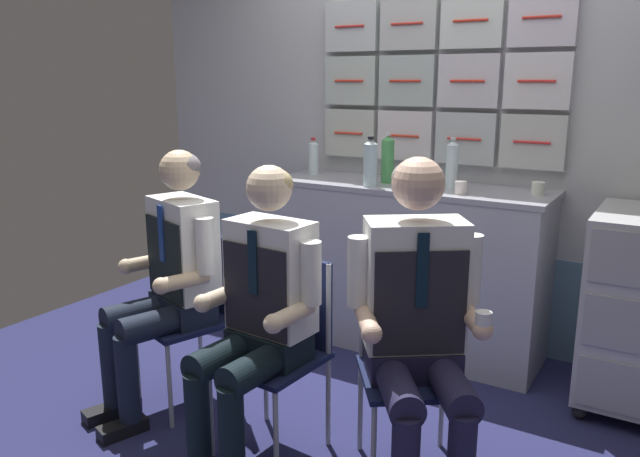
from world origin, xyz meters
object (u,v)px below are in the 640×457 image
object	(u,v)px
crew_member_right	(258,306)
espresso_cup_small	(538,188)
crew_member_left	(169,271)
water_bottle_blue_cap	(313,157)
folding_chair_by_counter	(408,347)
crew_member_by_counter	(418,313)
folding_chair_left	(200,300)
service_trolley	(633,305)
folding_chair_right	(283,333)

from	to	relation	value
crew_member_right	espresso_cup_small	bearing A→B (deg)	62.34
crew_member_left	water_bottle_blue_cap	xyz separation A→B (m)	(-0.02, 1.33, 0.40)
folding_chair_by_counter	crew_member_by_counter	bearing A→B (deg)	-54.41
folding_chair_left	crew_member_left	xyz separation A→B (m)	(-0.05, -0.15, 0.18)
crew_member_by_counter	espresso_cup_small	xyz separation A→B (m)	(0.14, 1.27, 0.30)
crew_member_by_counter	espresso_cup_small	world-z (taller)	crew_member_by_counter
crew_member_left	crew_member_right	bearing A→B (deg)	-12.45
folding_chair_left	folding_chair_by_counter	xyz separation A→B (m)	(1.11, 0.02, 0.00)
service_trolley	folding_chair_by_counter	xyz separation A→B (m)	(-0.74, -1.01, -0.00)
folding_chair_by_counter	folding_chair_left	bearing A→B (deg)	-179.22
folding_chair_right	crew_member_left	bearing A→B (deg)	-178.17
crew_member_right	espresso_cup_small	xyz separation A→B (m)	(0.76, 1.45, 0.34)
service_trolley	espresso_cup_small	size ratio (longest dim) A/B	14.21
folding_chair_left	water_bottle_blue_cap	xyz separation A→B (m)	(-0.07, 1.18, 0.59)
service_trolley	crew_member_by_counter	size ratio (longest dim) A/B	0.75
folding_chair_by_counter	crew_member_by_counter	xyz separation A→B (m)	(0.09, -0.13, 0.21)
crew_member_right	service_trolley	bearing A→B (deg)	45.93
folding_chair_by_counter	espresso_cup_small	distance (m)	1.27
crew_member_by_counter	service_trolley	bearing A→B (deg)	60.24
service_trolley	crew_member_right	xyz separation A→B (m)	(-1.27, -1.32, 0.17)
service_trolley	water_bottle_blue_cap	size ratio (longest dim) A/B	4.21
folding_chair_left	water_bottle_blue_cap	world-z (taller)	water_bottle_blue_cap
folding_chair_left	crew_member_by_counter	world-z (taller)	crew_member_by_counter
crew_member_left	crew_member_by_counter	world-z (taller)	crew_member_by_counter
crew_member_right	folding_chair_by_counter	bearing A→B (deg)	29.83
folding_chair_left	water_bottle_blue_cap	size ratio (longest dim) A/B	3.62
folding_chair_left	crew_member_right	world-z (taller)	crew_member_right
crew_member_left	water_bottle_blue_cap	size ratio (longest dim) A/B	5.46
service_trolley	water_bottle_blue_cap	xyz separation A→B (m)	(-1.92, 0.15, 0.58)
folding_chair_right	crew_member_by_counter	bearing A→B (deg)	1.69
folding_chair_right	folding_chair_by_counter	world-z (taller)	same
crew_member_right	water_bottle_blue_cap	bearing A→B (deg)	113.75
folding_chair_left	crew_member_by_counter	bearing A→B (deg)	-5.33
crew_member_left	crew_member_by_counter	distance (m)	1.25
folding_chair_right	water_bottle_blue_cap	world-z (taller)	water_bottle_blue_cap
espresso_cup_small	service_trolley	bearing A→B (deg)	-14.51
crew_member_left	espresso_cup_small	distance (m)	1.94
service_trolley	espresso_cup_small	world-z (taller)	espresso_cup_small
service_trolley	folding_chair_by_counter	world-z (taller)	service_trolley
water_bottle_blue_cap	espresso_cup_small	world-z (taller)	water_bottle_blue_cap
folding_chair_by_counter	espresso_cup_small	bearing A→B (deg)	78.74
water_bottle_blue_cap	crew_member_by_counter	bearing A→B (deg)	-45.52
water_bottle_blue_cap	espresso_cup_small	xyz separation A→B (m)	(1.41, -0.02, -0.07)
folding_chair_by_counter	water_bottle_blue_cap	bearing A→B (deg)	135.32
crew_member_left	crew_member_by_counter	bearing A→B (deg)	1.76
folding_chair_by_counter	folding_chair_right	bearing A→B (deg)	-164.39
water_bottle_blue_cap	espresso_cup_small	bearing A→B (deg)	-0.89
crew_member_left	crew_member_by_counter	xyz separation A→B (m)	(1.25, 0.04, 0.03)
crew_member_left	crew_member_by_counter	size ratio (longest dim) A/B	0.97
folding_chair_by_counter	water_bottle_blue_cap	size ratio (longest dim) A/B	3.62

